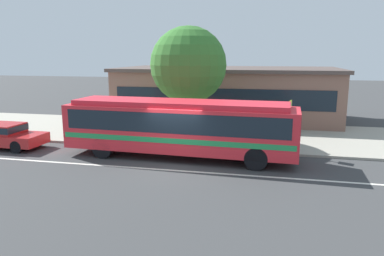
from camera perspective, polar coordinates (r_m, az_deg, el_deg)
ground_plane at (r=16.44m, az=-2.80°, el=-5.75°), size 120.00×120.00×0.00m
sidewalk_slab at (r=22.63m, az=1.54°, el=-0.80°), size 60.00×8.00×0.12m
lane_stripe_center at (r=15.70m, az=-3.56°, el=-6.58°), size 56.00×0.16×0.01m
transit_bus at (r=17.21m, az=-1.95°, el=0.50°), size 11.05×2.93×2.73m
sedan_behind_bus at (r=21.75m, az=-27.84°, el=-0.85°), size 4.61×1.87×1.29m
pedestrian_waiting_near_sign at (r=19.19m, az=15.34°, el=-0.18°), size 0.38×0.38×1.71m
pedestrian_walking_along_curb at (r=20.63m, az=1.41°, el=0.89°), size 0.38×0.38×1.64m
bus_stop_sign at (r=18.33m, az=15.02°, el=1.32°), size 0.16×0.43×2.56m
street_tree_near_stop at (r=21.13m, az=-0.56°, el=9.83°), size 4.38×4.38×6.34m
station_building at (r=27.98m, az=5.55°, el=5.43°), size 16.17×8.21×3.88m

